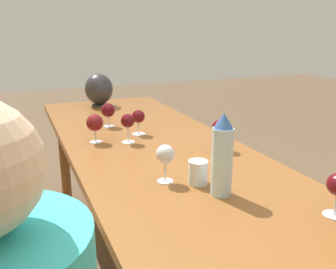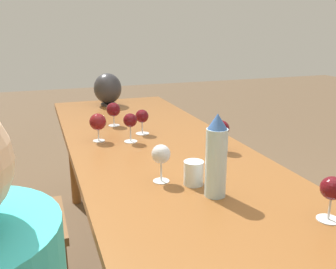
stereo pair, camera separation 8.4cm
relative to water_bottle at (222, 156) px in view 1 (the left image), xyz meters
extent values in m
cube|color=brown|center=(0.24, 0.02, -0.16)|extent=(3.12, 0.81, 0.04)
cylinder|color=brown|center=(1.70, -0.29, -0.55)|extent=(0.07, 0.07, 0.73)
cylinder|color=brown|center=(1.70, 0.32, -0.55)|extent=(0.07, 0.07, 0.73)
cylinder|color=silver|center=(0.00, 0.00, -0.02)|extent=(0.07, 0.07, 0.23)
cone|color=#33599E|center=(0.00, 0.00, 0.12)|extent=(0.07, 0.07, 0.05)
cylinder|color=silver|center=(0.11, 0.03, -0.09)|extent=(0.07, 0.07, 0.09)
cylinder|color=#2D2D33|center=(1.59, 0.06, -0.13)|extent=(0.11, 0.11, 0.01)
ellipsoid|color=#2D2D33|center=(1.59, 0.06, -0.02)|extent=(0.20, 0.20, 0.21)
cylinder|color=silver|center=(0.69, 0.12, -0.14)|extent=(0.07, 0.07, 0.00)
cylinder|color=silver|center=(0.69, 0.12, -0.10)|extent=(0.01, 0.01, 0.08)
sphere|color=#510C14|center=(0.69, 0.12, -0.03)|extent=(0.07, 0.07, 0.07)
cylinder|color=silver|center=(1.02, 0.14, -0.14)|extent=(0.06, 0.06, 0.00)
cylinder|color=silver|center=(1.02, 0.14, -0.11)|extent=(0.01, 0.01, 0.06)
sphere|color=#510C14|center=(1.02, 0.14, -0.04)|extent=(0.08, 0.08, 0.08)
cylinder|color=silver|center=(0.75, 0.27, -0.14)|extent=(0.06, 0.06, 0.00)
cylinder|color=silver|center=(0.75, 0.27, -0.11)|extent=(0.01, 0.01, 0.06)
sphere|color=maroon|center=(0.75, 0.27, -0.04)|extent=(0.08, 0.08, 0.08)
cylinder|color=silver|center=(-0.26, -0.24, -0.14)|extent=(0.07, 0.07, 0.00)
cylinder|color=silver|center=(-0.26, -0.24, -0.10)|extent=(0.01, 0.01, 0.07)
cylinder|color=silver|center=(0.17, 0.13, -0.14)|extent=(0.06, 0.06, 0.00)
cylinder|color=silver|center=(0.17, 0.13, -0.10)|extent=(0.01, 0.01, 0.07)
sphere|color=silver|center=(0.17, 0.13, -0.03)|extent=(0.07, 0.07, 0.07)
cylinder|color=silver|center=(0.80, 0.03, -0.14)|extent=(0.07, 0.07, 0.00)
cylinder|color=silver|center=(0.80, 0.03, -0.10)|extent=(0.01, 0.01, 0.06)
sphere|color=#510C14|center=(0.80, 0.03, -0.04)|extent=(0.07, 0.07, 0.07)
cylinder|color=silver|center=(0.42, -0.24, -0.14)|extent=(0.07, 0.07, 0.00)
cylinder|color=silver|center=(0.42, -0.24, -0.10)|extent=(0.01, 0.01, 0.07)
sphere|color=#510C14|center=(0.42, -0.24, -0.03)|extent=(0.07, 0.07, 0.07)
cube|color=brown|center=(0.65, 0.69, -0.48)|extent=(0.44, 0.44, 0.04)
cylinder|color=brown|center=(0.84, 0.50, -0.70)|extent=(0.04, 0.04, 0.41)
camera|label=1|loc=(-1.01, 0.62, 0.42)|focal=40.00mm
camera|label=2|loc=(-1.04, 0.54, 0.42)|focal=40.00mm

